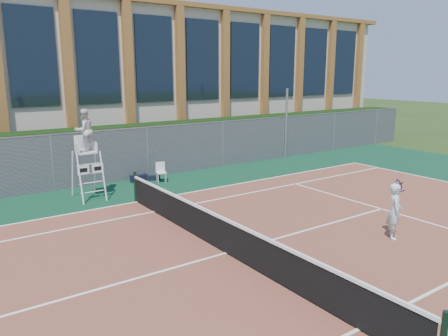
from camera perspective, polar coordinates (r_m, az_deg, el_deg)
ground at (r=11.33m, az=0.30°, el=-11.18°), size 120.00×120.00×0.00m
apron at (r=12.09m, az=-2.47°, el=-9.59°), size 36.00×20.00×0.01m
tennis_court at (r=11.32m, az=0.30°, el=-11.08°), size 23.77×10.97×0.02m
tennis_net at (r=11.12m, az=0.30°, el=-8.64°), size 0.10×11.30×1.10m
fence at (r=18.61m, az=-15.52°, el=1.31°), size 40.00×0.06×2.20m
hedge at (r=19.73m, az=-16.70°, el=1.85°), size 40.00×1.40×2.20m
building at (r=27.10m, az=-22.55°, el=10.65°), size 45.00×10.60×8.22m
steel_pole at (r=23.66m, az=8.11°, el=5.77°), size 0.12×0.12×3.70m
umpire_chair at (r=16.38m, az=-17.76°, el=4.38°), size 0.92×1.42×3.31m
plastic_chair at (r=18.52m, az=-8.26°, el=-0.31°), size 0.48×0.48×0.84m
sports_bag_near at (r=18.80m, az=-11.08°, el=-1.29°), size 0.70×0.28×0.30m
sports_bag_far at (r=18.92m, az=-9.11°, el=-1.27°), size 0.56×0.44×0.21m
tennis_player at (r=12.92m, az=21.41°, el=-5.21°), size 0.94×0.75×1.58m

